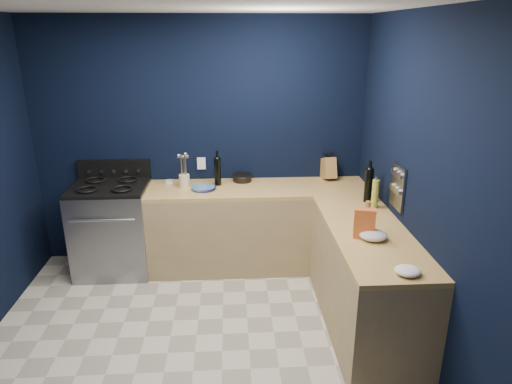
{
  "coord_description": "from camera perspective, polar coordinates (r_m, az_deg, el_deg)",
  "views": [
    {
      "loc": [
        0.31,
        -3.05,
        2.44
      ],
      "look_at": [
        0.55,
        1.0,
        1.0
      ],
      "focal_mm": 32.03,
      "sensor_mm": 36.0,
      "label": 1
    }
  ],
  "objects": [
    {
      "name": "wall_outlet",
      "position": [
        4.98,
        -6.84,
        3.57
      ],
      "size": [
        0.09,
        0.02,
        0.13
      ],
      "primitive_type": "cube",
      "color": "white",
      "rests_on": "wall_back"
    },
    {
      "name": "utensil_crock",
      "position": [
        4.79,
        -8.93,
        1.39
      ],
      "size": [
        0.13,
        0.13,
        0.14
      ],
      "primitive_type": "cylinder",
      "rotation": [
        0.0,
        0.0,
        0.29
      ],
      "color": "beige",
      "rests_on": "top_back"
    },
    {
      "name": "cab_back",
      "position": [
        4.92,
        0.29,
        -4.56
      ],
      "size": [
        2.3,
        0.63,
        0.86
      ],
      "primitive_type": "cube",
      "color": "#9D8358",
      "rests_on": "floor"
    },
    {
      "name": "crouton_bag",
      "position": [
        3.66,
        13.38,
        -3.83
      ],
      "size": [
        0.18,
        0.11,
        0.24
      ],
      "primitive_type": "cube",
      "rotation": [
        0.0,
        0.0,
        -0.24
      ],
      "color": "red",
      "rests_on": "top_right"
    },
    {
      "name": "wall_right",
      "position": [
        3.56,
        20.84,
        -0.43
      ],
      "size": [
        0.02,
        3.5,
        2.6
      ],
      "primitive_type": "cube",
      "color": "black",
      "rests_on": "ground"
    },
    {
      "name": "spice_jar_near",
      "position": [
        4.19,
        13.81,
        -1.84
      ],
      "size": [
        0.06,
        0.06,
        0.1
      ],
      "primitive_type": "cylinder",
      "rotation": [
        0.0,
        0.0,
        -0.38
      ],
      "color": "olive",
      "rests_on": "top_right"
    },
    {
      "name": "floor",
      "position": [
        3.92,
        -7.62,
        -19.3
      ],
      "size": [
        3.5,
        3.5,
        0.02
      ],
      "primitive_type": "cube",
      "color": "#BBB5A4",
      "rests_on": "ground"
    },
    {
      "name": "ceiling",
      "position": [
        3.07,
        -9.96,
        22.48
      ],
      "size": [
        3.5,
        3.5,
        0.02
      ],
      "primitive_type": "cube",
      "color": "silver",
      "rests_on": "ground"
    },
    {
      "name": "top_back",
      "position": [
        4.75,
        0.29,
        0.4
      ],
      "size": [
        2.3,
        0.63,
        0.04
      ],
      "primitive_type": "cube",
      "color": "olive",
      "rests_on": "cab_back"
    },
    {
      "name": "wall_front",
      "position": [
        1.75,
        -13.83,
        -21.79
      ],
      "size": [
        3.5,
        0.02,
        2.6
      ],
      "primitive_type": "cube",
      "color": "black",
      "rests_on": "ground"
    },
    {
      "name": "backguard",
      "position": [
        5.12,
        -17.28,
        2.79
      ],
      "size": [
        0.76,
        0.06,
        0.2
      ],
      "primitive_type": "cube",
      "color": "black",
      "rests_on": "gas_range"
    },
    {
      "name": "gas_range",
      "position": [
        5.04,
        -17.39,
        -4.53
      ],
      "size": [
        0.76,
        0.66,
        0.92
      ],
      "primitive_type": "cube",
      "color": "gray",
      "rests_on": "floor"
    },
    {
      "name": "cooktop",
      "position": [
        4.87,
        -17.95,
        0.59
      ],
      "size": [
        0.76,
        0.66,
        0.03
      ],
      "primitive_type": "cube",
      "color": "black",
      "rests_on": "gas_range"
    },
    {
      "name": "wine_bottle_right",
      "position": [
        4.42,
        13.89,
        0.79
      ],
      "size": [
        0.1,
        0.1,
        0.32
      ],
      "primitive_type": "cylinder",
      "rotation": [
        0.0,
        0.0,
        0.39
      ],
      "color": "black",
      "rests_on": "top_right"
    },
    {
      "name": "ramekin",
      "position": [
        4.95,
        -10.81,
        1.26
      ],
      "size": [
        0.09,
        0.09,
        0.03
      ],
      "primitive_type": "cylinder",
      "rotation": [
        0.0,
        0.0,
        0.09
      ],
      "color": "white",
      "rests_on": "top_back"
    },
    {
      "name": "wine_bottle_back",
      "position": [
        4.79,
        -4.82,
        2.53
      ],
      "size": [
        0.09,
        0.09,
        0.29
      ],
      "primitive_type": "cylinder",
      "rotation": [
        0.0,
        0.0,
        -0.24
      ],
      "color": "black",
      "rests_on": "top_back"
    },
    {
      "name": "spice_jar_far",
      "position": [
        4.02,
        13.42,
        -2.89
      ],
      "size": [
        0.04,
        0.04,
        0.09
      ],
      "primitive_type": "cylinder",
      "rotation": [
        0.0,
        0.0,
        0.01
      ],
      "color": "olive",
      "rests_on": "top_right"
    },
    {
      "name": "oil_bottle",
      "position": [
        4.29,
        14.65,
        -0.23
      ],
      "size": [
        0.08,
        0.08,
        0.27
      ],
      "primitive_type": "cylinder",
      "rotation": [
        0.0,
        0.0,
        0.38
      ],
      "color": "#A8AF3B",
      "rests_on": "top_right"
    },
    {
      "name": "oven_door",
      "position": [
        4.77,
        -18.24,
        -6.17
      ],
      "size": [
        0.59,
        0.02,
        0.42
      ],
      "primitive_type": "cube",
      "color": "black",
      "rests_on": "gas_range"
    },
    {
      "name": "towel_end",
      "position": [
        3.25,
        18.41,
        -9.32
      ],
      "size": [
        0.18,
        0.16,
        0.05
      ],
      "primitive_type": "ellipsoid",
      "rotation": [
        0.0,
        0.0,
        -0.0
      ],
      "color": "white",
      "rests_on": "top_right"
    },
    {
      "name": "top_right",
      "position": [
        3.85,
        13.97,
        -4.99
      ],
      "size": [
        0.63,
        1.67,
        0.04
      ],
      "primitive_type": "cube",
      "color": "olive",
      "rests_on": "cab_right"
    },
    {
      "name": "lemon_basket",
      "position": [
        4.93,
        -1.72,
        1.8
      ],
      "size": [
        0.22,
        0.22,
        0.08
      ],
      "primitive_type": "cylinder",
      "rotation": [
        0.0,
        0.0,
        0.09
      ],
      "color": "black",
      "rests_on": "top_back"
    },
    {
      "name": "knife_block",
      "position": [
        5.06,
        8.99,
        2.94
      ],
      "size": [
        0.16,
        0.29,
        0.28
      ],
      "primitive_type": "cube",
      "rotation": [
        -0.31,
        0.0,
        0.13
      ],
      "color": "olive",
      "rests_on": "top_back"
    },
    {
      "name": "cab_right",
      "position": [
        4.05,
        13.45,
        -10.79
      ],
      "size": [
        0.63,
        1.67,
        0.86
      ],
      "primitive_type": "cube",
      "color": "#9D8358",
      "rests_on": "floor"
    },
    {
      "name": "spice_panel",
      "position": [
        4.07,
        17.29,
        0.6
      ],
      "size": [
        0.02,
        0.28,
        0.38
      ],
      "primitive_type": "cube",
      "color": "gray",
      "rests_on": "wall_right"
    },
    {
      "name": "plate_stack",
      "position": [
        4.7,
        -6.59,
        0.5
      ],
      "size": [
        0.27,
        0.27,
        0.03
      ],
      "primitive_type": "cylinder",
      "rotation": [
        0.0,
        0.0,
        -0.12
      ],
      "color": "#345E8F",
      "rests_on": "top_back"
    },
    {
      "name": "wall_back",
      "position": [
        4.95,
        -6.92,
        6.09
      ],
      "size": [
        3.5,
        0.02,
        2.6
      ],
      "primitive_type": "cube",
      "color": "black",
      "rests_on": "ground"
    },
    {
      "name": "towel_front",
      "position": [
        3.67,
        14.45,
        -5.25
      ],
      "size": [
        0.23,
        0.2,
        0.08
      ],
      "primitive_type": "ellipsoid",
      "rotation": [
        0.0,
        0.0,
        -0.07
      ],
      "color": "white",
      "rests_on": "top_right"
    }
  ]
}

